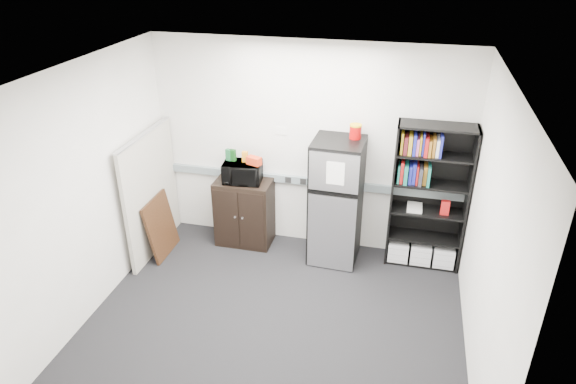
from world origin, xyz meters
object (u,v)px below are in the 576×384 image
object	(u,v)px
bookshelf	(429,198)
microwave	(242,172)
refrigerator	(336,202)
cabinet	(245,212)
cubicle_partition	(151,193)

from	to	relation	value
bookshelf	microwave	bearing A→B (deg)	-178.03
bookshelf	refrigerator	size ratio (longest dim) A/B	1.15
cabinet	microwave	distance (m)	0.59
bookshelf	refrigerator	world-z (taller)	bookshelf
bookshelf	refrigerator	distance (m)	1.12
cubicle_partition	cabinet	bearing A→B (deg)	20.98
cabinet	microwave	world-z (taller)	microwave
cubicle_partition	microwave	size ratio (longest dim) A/B	3.36
bookshelf	cabinet	xyz separation A→B (m)	(-2.33, -0.06, -0.46)
bookshelf	microwave	xyz separation A→B (m)	(-2.33, -0.08, 0.13)
cubicle_partition	refrigerator	bearing A→B (deg)	8.34
bookshelf	cubicle_partition	xyz separation A→B (m)	(-3.43, -0.49, -0.10)
cabinet	microwave	size ratio (longest dim) A/B	1.89
bookshelf	refrigerator	bearing A→B (deg)	-172.54
bookshelf	refrigerator	xyz separation A→B (m)	(-1.10, -0.14, -0.11)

